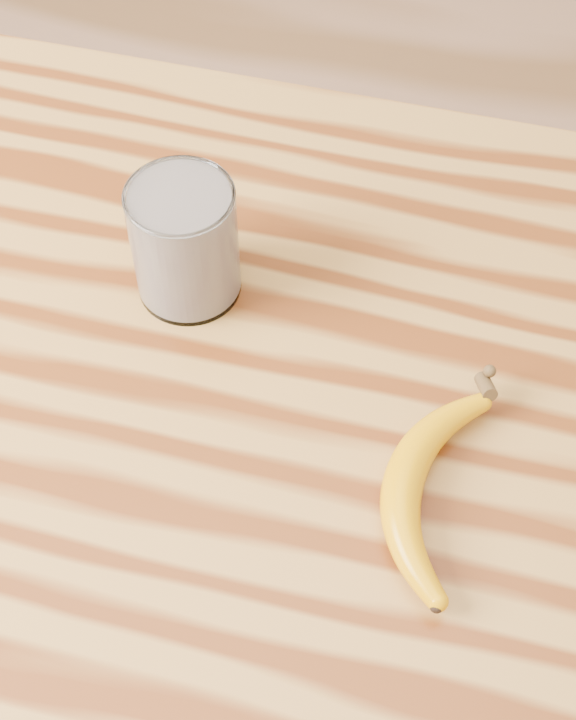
# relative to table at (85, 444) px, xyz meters

# --- Properties ---
(table) EXTENTS (1.20, 0.80, 0.90)m
(table) POSITION_rel_table_xyz_m (0.00, 0.00, 0.00)
(table) COLOR #A27131
(table) RESTS_ON ground
(smoothie_glass) EXTENTS (0.09, 0.09, 0.12)m
(smoothie_glass) POSITION_rel_table_xyz_m (0.08, 0.11, 0.19)
(smoothie_glass) COLOR white
(smoothie_glass) RESTS_ON table
(banana) EXTENTS (0.11, 0.26, 0.03)m
(banana) POSITION_rel_table_xyz_m (0.30, -0.04, 0.15)
(banana) COLOR #D48D03
(banana) RESTS_ON table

